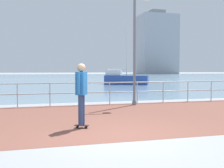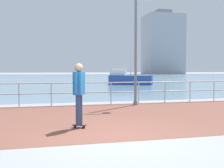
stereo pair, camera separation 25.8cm
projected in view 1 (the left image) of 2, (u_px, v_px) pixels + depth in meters
name	position (u px, v px, depth m)	size (l,w,h in m)	color
ground	(51.00, 80.00, 45.33)	(220.00, 220.00, 0.00)	gray
brick_paving	(95.00, 117.00, 9.40)	(28.00, 6.71, 0.01)	brown
harbor_water	(49.00, 78.00, 56.04)	(180.00, 88.00, 0.00)	#6B899E
waterfront_railing	(81.00, 89.00, 12.59)	(25.25, 0.06, 1.06)	#B2BCC1
lamppost	(138.00, 37.00, 12.48)	(0.75, 0.54, 5.75)	slate
skateboarder	(81.00, 89.00, 7.58)	(0.40, 0.53, 1.83)	black
sailboat_ivory	(125.00, 79.00, 30.07)	(4.91, 3.53, 6.70)	#284799
tower_slate	(156.00, 44.00, 109.01)	(14.53, 11.39, 25.37)	#A3A8B2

